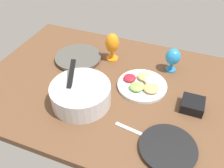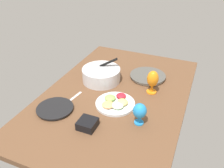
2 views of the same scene
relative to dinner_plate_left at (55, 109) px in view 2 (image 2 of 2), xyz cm
name	(u,v)px [view 2 (image 2 of 2)]	position (x,y,z in cm)	size (l,w,h in cm)	color
ground_plane	(115,96)	(34.11, -31.24, -3.07)	(160.00, 104.00, 4.00)	brown
dinner_plate_left	(55,109)	(0.00, 0.00, 0.00)	(25.40, 25.40, 2.06)	#4C4C51
dinner_plate_right	(148,76)	(67.82, -47.05, 0.36)	(29.99, 29.99, 2.75)	silver
mixing_bowl	(101,74)	(48.33, -12.80, 4.91)	(31.15, 31.15, 18.77)	silver
fruit_platter	(115,103)	(21.41, -36.30, 0.81)	(28.09, 28.09, 5.19)	silver
hurricane_glass_blue	(140,112)	(9.42, -57.47, 8.30)	(8.84, 8.84, 14.94)	#2486CF
hurricane_glass_orange	(153,80)	(47.47, -55.71, 10.14)	(8.74, 8.74, 18.40)	orange
square_bowl_black	(87,123)	(-6.75, -28.94, 1.88)	(11.26, 11.26, 5.30)	black
fork_by_left_plate	(74,98)	(17.36, -4.34, -0.77)	(18.00, 1.80, 0.60)	silver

